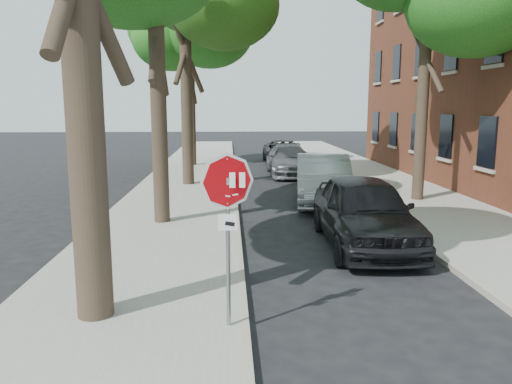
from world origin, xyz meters
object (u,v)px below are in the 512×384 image
car_c (289,160)px  car_d (284,152)px  car_a (364,211)px  car_b (323,180)px  tree_far (190,34)px  stop_sign (228,207)px

car_c → car_d: size_ratio=1.04×
car_a → car_b: bearing=91.5°
car_c → tree_far: bearing=142.5°
car_a → car_d: 17.91m
tree_far → car_b: bearing=-64.4°
car_b → car_d: 12.53m
stop_sign → car_a: (3.30, 4.64, -1.09)m
tree_far → car_d: tree_far is taller
tree_far → car_a: size_ratio=1.85×
car_a → car_d: car_a is taller
tree_far → car_a: bearing=-72.1°
tree_far → car_d: 8.55m
car_b → car_c: bearing=99.8°
car_b → car_d: bearing=97.3°
tree_far → car_c: (5.00, -3.83, -6.48)m
tree_far → car_b: 13.88m
stop_sign → tree_far: bearing=95.5°
car_b → car_c: (-0.32, 7.29, -0.12)m
car_a → car_b: (0.00, 5.38, -0.01)m
stop_sign → tree_far: 21.88m
car_a → car_d: size_ratio=1.04×
car_a → car_c: bearing=92.9°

